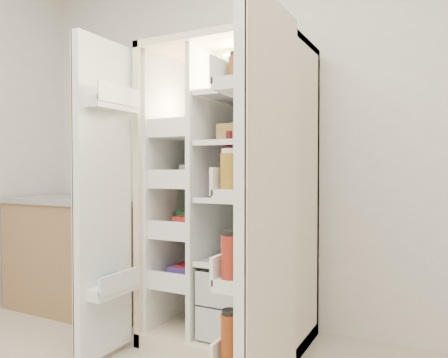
% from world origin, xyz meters
% --- Properties ---
extents(wall_back, '(4.00, 0.02, 2.70)m').
position_xyz_m(wall_back, '(0.00, 2.00, 1.35)').
color(wall_back, silver).
rests_on(wall_back, floor).
extents(refrigerator, '(0.92, 0.70, 1.80)m').
position_xyz_m(refrigerator, '(-0.14, 1.65, 0.75)').
color(refrigerator, beige).
rests_on(refrigerator, floor).
extents(freezer_door, '(0.15, 0.40, 1.72)m').
position_xyz_m(freezer_door, '(-0.65, 1.05, 0.89)').
color(freezer_door, white).
rests_on(freezer_door, floor).
extents(fridge_door, '(0.17, 0.58, 1.72)m').
position_xyz_m(fridge_door, '(0.33, 0.96, 0.87)').
color(fridge_door, white).
rests_on(fridge_door, floor).
extents(kitchen_counter, '(1.16, 0.61, 0.84)m').
position_xyz_m(kitchen_counter, '(-1.39, 1.64, 0.42)').
color(kitchen_counter, '#956D4A').
rests_on(kitchen_counter, floor).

